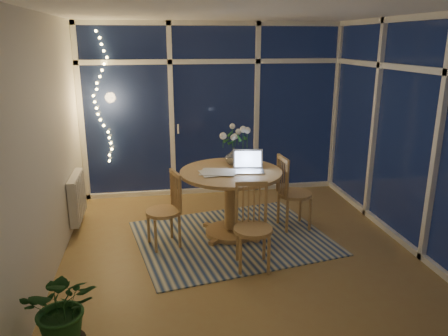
{
  "coord_description": "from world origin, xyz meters",
  "views": [
    {
      "loc": [
        -0.94,
        -4.59,
        2.33
      ],
      "look_at": [
        -0.14,
        0.25,
        0.89
      ],
      "focal_mm": 35.0,
      "sensor_mm": 36.0,
      "label": 1
    }
  ],
  "objects_px": {
    "chair_left": "(163,210)",
    "potted_plant": "(64,315)",
    "laptop": "(249,161)",
    "flower_vase": "(234,156)",
    "dining_table": "(231,204)",
    "chair_front": "(253,227)",
    "chair_right": "(295,192)"
  },
  "relations": [
    {
      "from": "dining_table",
      "to": "potted_plant",
      "type": "bearing_deg",
      "value": -129.38
    },
    {
      "from": "dining_table",
      "to": "flower_vase",
      "type": "distance_m",
      "value": 0.6
    },
    {
      "from": "chair_front",
      "to": "flower_vase",
      "type": "bearing_deg",
      "value": 95.24
    },
    {
      "from": "laptop",
      "to": "chair_left",
      "type": "bearing_deg",
      "value": -166.0
    },
    {
      "from": "chair_left",
      "to": "chair_front",
      "type": "distance_m",
      "value": 1.13
    },
    {
      "from": "laptop",
      "to": "flower_vase",
      "type": "xyz_separation_m",
      "value": [
        -0.12,
        0.34,
        -0.03
      ]
    },
    {
      "from": "chair_right",
      "to": "laptop",
      "type": "height_order",
      "value": "laptop"
    },
    {
      "from": "chair_left",
      "to": "potted_plant",
      "type": "relative_size",
      "value": 1.19
    },
    {
      "from": "chair_left",
      "to": "flower_vase",
      "type": "distance_m",
      "value": 1.12
    },
    {
      "from": "chair_right",
      "to": "flower_vase",
      "type": "distance_m",
      "value": 0.9
    },
    {
      "from": "chair_left",
      "to": "flower_vase",
      "type": "height_order",
      "value": "flower_vase"
    },
    {
      "from": "chair_left",
      "to": "laptop",
      "type": "bearing_deg",
      "value": 79.43
    },
    {
      "from": "chair_left",
      "to": "potted_plant",
      "type": "distance_m",
      "value": 1.95
    },
    {
      "from": "chair_left",
      "to": "laptop",
      "type": "height_order",
      "value": "laptop"
    },
    {
      "from": "chair_front",
      "to": "dining_table",
      "type": "bearing_deg",
      "value": 100.9
    },
    {
      "from": "potted_plant",
      "to": "laptop",
      "type": "bearing_deg",
      "value": 46.28
    },
    {
      "from": "chair_left",
      "to": "laptop",
      "type": "xyz_separation_m",
      "value": [
        1.02,
        0.1,
        0.51
      ]
    },
    {
      "from": "dining_table",
      "to": "potted_plant",
      "type": "distance_m",
      "value": 2.53
    },
    {
      "from": "chair_front",
      "to": "potted_plant",
      "type": "height_order",
      "value": "chair_front"
    },
    {
      "from": "dining_table",
      "to": "chair_right",
      "type": "xyz_separation_m",
      "value": [
        0.84,
        0.09,
        0.07
      ]
    },
    {
      "from": "dining_table",
      "to": "chair_left",
      "type": "relative_size",
      "value": 1.35
    },
    {
      "from": "chair_right",
      "to": "flower_vase",
      "type": "bearing_deg",
      "value": 71.52
    },
    {
      "from": "dining_table",
      "to": "chair_front",
      "type": "height_order",
      "value": "chair_front"
    },
    {
      "from": "dining_table",
      "to": "laptop",
      "type": "distance_m",
      "value": 0.59
    },
    {
      "from": "chair_front",
      "to": "flower_vase",
      "type": "xyz_separation_m",
      "value": [
        -0.0,
        1.12,
        0.47
      ]
    },
    {
      "from": "chair_left",
      "to": "laptop",
      "type": "relative_size",
      "value": 2.53
    },
    {
      "from": "dining_table",
      "to": "chair_front",
      "type": "xyz_separation_m",
      "value": [
        0.08,
        -0.84,
        0.05
      ]
    },
    {
      "from": "chair_left",
      "to": "chair_right",
      "type": "xyz_separation_m",
      "value": [
        1.66,
        0.26,
        0.03
      ]
    },
    {
      "from": "chair_front",
      "to": "laptop",
      "type": "xyz_separation_m",
      "value": [
        0.12,
        0.77,
        0.5
      ]
    },
    {
      "from": "chair_right",
      "to": "chair_front",
      "type": "height_order",
      "value": "chair_right"
    },
    {
      "from": "flower_vase",
      "to": "chair_front",
      "type": "bearing_deg",
      "value": -89.93
    },
    {
      "from": "dining_table",
      "to": "laptop",
      "type": "relative_size",
      "value": 3.4
    }
  ]
}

